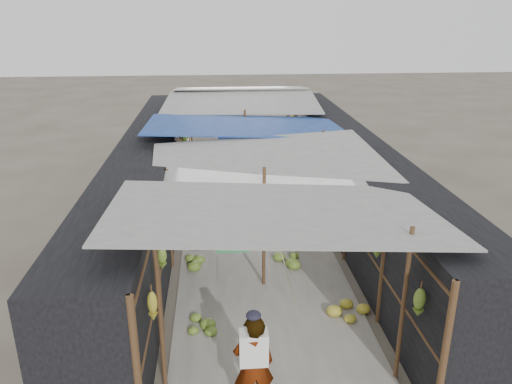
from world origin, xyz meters
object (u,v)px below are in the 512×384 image
object	(u,v)px
black_basin	(284,169)
vendor_elderly	(254,365)
crate_near	(289,240)
vendor_seated	(293,184)
shopper_blue	(224,211)

from	to	relation	value
black_basin	vendor_elderly	distance (m)	11.49
crate_near	vendor_seated	bearing A→B (deg)	78.24
crate_near	shopper_blue	distance (m)	1.74
black_basin	shopper_blue	world-z (taller)	shopper_blue
crate_near	black_basin	xyz separation A→B (m)	(0.71, 5.98, -0.07)
vendor_elderly	shopper_blue	bearing A→B (deg)	-93.19
vendor_seated	crate_near	bearing A→B (deg)	-37.91
crate_near	black_basin	size ratio (longest dim) A/B	0.84
black_basin	vendor_seated	distance (m)	2.84
crate_near	black_basin	bearing A→B (deg)	82.21
vendor_seated	black_basin	bearing A→B (deg)	150.61
black_basin	shopper_blue	bearing A→B (deg)	-112.35
black_basin	crate_near	bearing A→B (deg)	-96.76
shopper_blue	vendor_seated	distance (m)	3.48
vendor_elderly	crate_near	bearing A→B (deg)	-109.54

